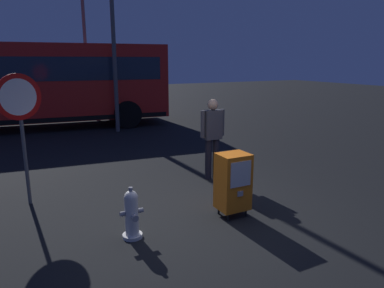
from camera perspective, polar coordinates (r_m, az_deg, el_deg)
ground_plane at (r=5.79m, az=2.88°, el=-11.48°), size 60.00×60.00×0.00m
fire_hydrant at (r=5.07m, az=-9.69°, el=-11.09°), size 0.33×0.32×0.75m
newspaper_box_primary at (r=5.64m, az=6.62°, el=-6.02°), size 0.48×0.42×1.02m
stop_sign at (r=6.47m, az=-25.95°, el=4.62°), size 0.71×0.31×2.23m
pedestrian at (r=7.28m, az=3.32°, el=1.56°), size 0.55×0.22×1.67m
bus_near at (r=14.14m, az=-26.50°, el=9.03°), size 10.71×3.67×3.00m
street_light_near_left at (r=16.48m, az=-17.10°, el=19.03°), size 0.32×0.32×7.32m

